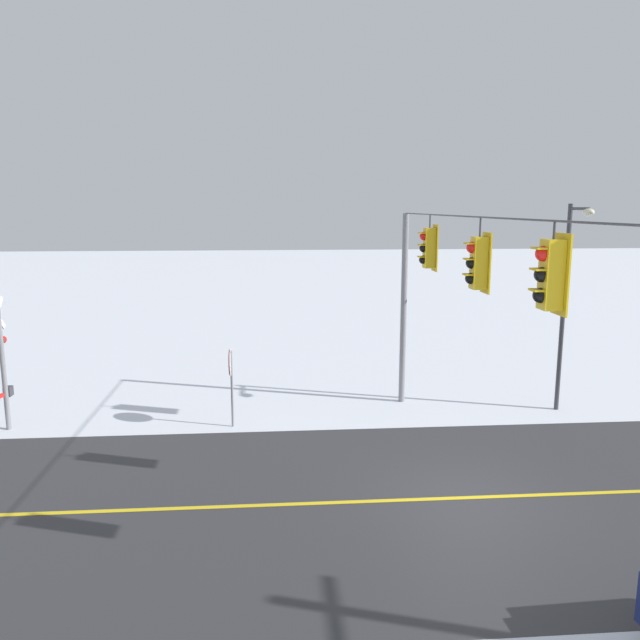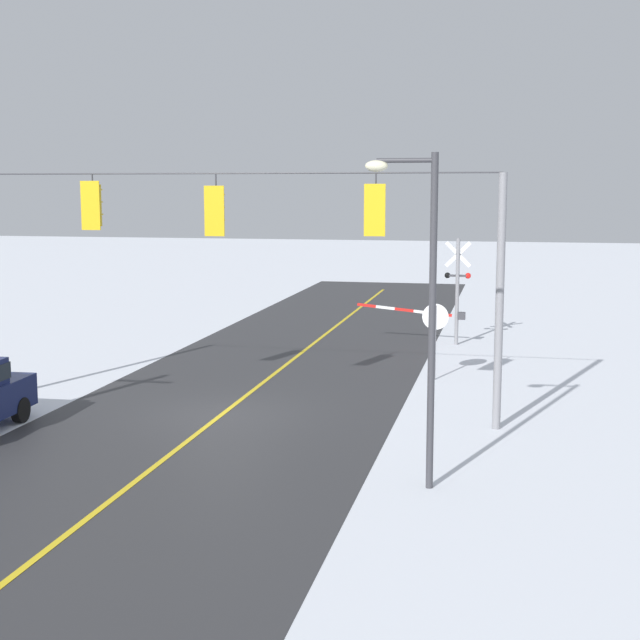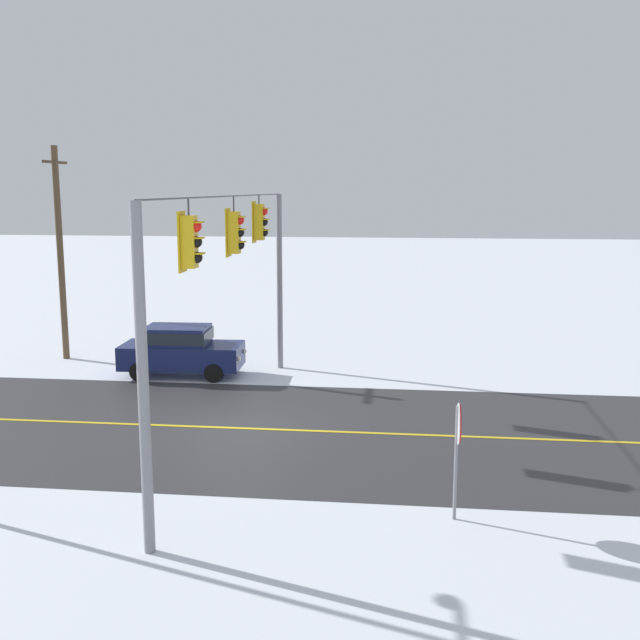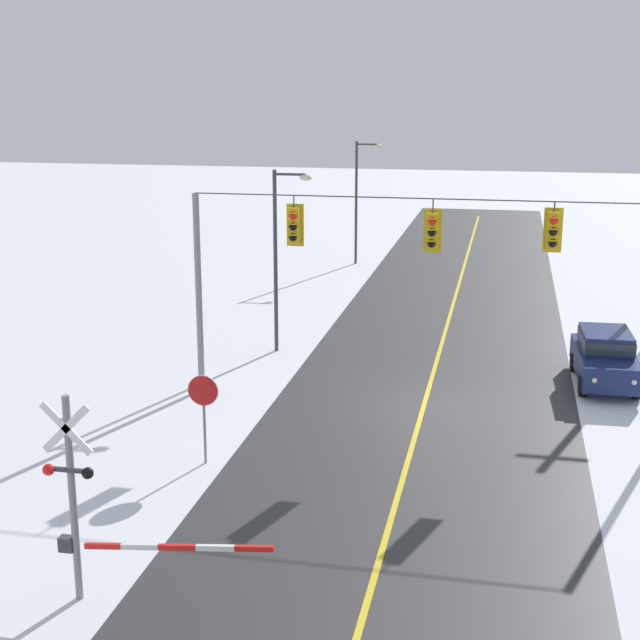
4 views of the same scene
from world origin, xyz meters
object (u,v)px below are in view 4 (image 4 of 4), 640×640
(stop_sign, at_px, (203,399))
(railroad_crossing, at_px, (89,502))
(parked_car_navy, at_px, (605,355))
(streetlamp_near, at_px, (281,244))
(streetlamp_far, at_px, (360,191))

(stop_sign, xyz_separation_m, railroad_crossing, (0.07, -6.51, 0.28))
(parked_car_navy, xyz_separation_m, streetlamp_near, (-11.03, 1.58, 2.96))
(railroad_crossing, xyz_separation_m, parked_car_navy, (10.40, 15.23, -1.04))
(railroad_crossing, relative_size, parked_car_navy, 1.00)
(stop_sign, distance_m, parked_car_navy, 13.64)
(stop_sign, distance_m, railroad_crossing, 6.52)
(streetlamp_near, bearing_deg, parked_car_navy, -8.13)
(railroad_crossing, height_order, streetlamp_near, streetlamp_near)
(parked_car_navy, relative_size, streetlamp_far, 0.65)
(streetlamp_far, bearing_deg, railroad_crossing, -88.94)
(stop_sign, relative_size, railroad_crossing, 0.55)
(railroad_crossing, distance_m, streetlamp_near, 16.93)
(stop_sign, relative_size, parked_car_navy, 0.55)
(railroad_crossing, xyz_separation_m, streetlamp_near, (-0.63, 16.80, 1.92))
(stop_sign, distance_m, streetlamp_far, 27.56)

